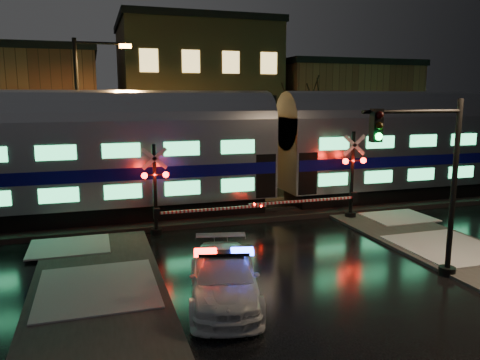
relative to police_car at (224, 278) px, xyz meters
The scene contains 12 objects.
ground 5.69m from the police_car, 57.90° to the left, with size 120.00×120.00×0.00m, color black.
ballast 10.25m from the police_car, 72.95° to the left, with size 90.00×4.20×0.24m, color black.
sidewalk_left 3.76m from the police_car, 160.81° to the right, with size 4.00×20.00×0.12m, color #2D2D2D.
building_left 28.84m from the police_car, 110.48° to the left, with size 14.00×10.00×9.00m, color brown.
building_mid 28.19m from the police_car, 79.61° to the left, with size 12.00×11.00×11.50m, color brown.
building_right 32.46m from the police_car, 56.10° to the left, with size 12.00×10.00×8.50m, color brown.
train 11.52m from the police_car, 60.78° to the left, with size 51.00×3.12×5.92m.
police_car is the anchor object (origin of this frame).
crossing_signal_right 10.76m from the police_car, 41.45° to the left, with size 6.01×0.67×4.25m.
crossing_signal_left 7.17m from the police_car, 95.33° to the left, with size 5.55×0.65×3.93m.
traffic_light 7.11m from the police_car, ahead, with size 3.76×0.69×5.81m.
streetlight 14.95m from the police_car, 105.31° to the left, with size 2.96×0.31×8.84m.
Camera 1 is at (-6.39, -17.13, 5.84)m, focal length 35.00 mm.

